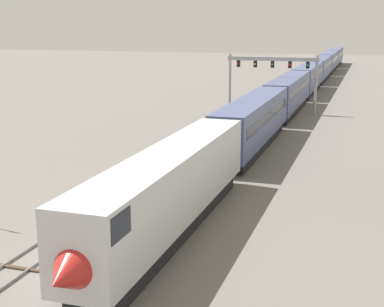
# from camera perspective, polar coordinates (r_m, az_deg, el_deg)

# --- Properties ---
(ground_plane) EXTENTS (400.00, 400.00, 0.00)m
(ground_plane) POSITION_cam_1_polar(r_m,az_deg,el_deg) (28.97, -9.36, -10.84)
(ground_plane) COLOR slate
(track_main) EXTENTS (2.60, 200.00, 0.16)m
(track_main) POSITION_cam_1_polar(r_m,az_deg,el_deg) (84.87, 10.66, 5.04)
(track_main) COLOR slate
(track_main) RESTS_ON ground
(track_near) EXTENTS (2.60, 160.00, 0.16)m
(track_near) POSITION_cam_1_polar(r_m,az_deg,el_deg) (66.41, 3.71, 3.03)
(track_near) COLOR slate
(track_near) RESTS_ON ground
(passenger_train) EXTENTS (3.04, 161.17, 4.80)m
(passenger_train) POSITION_cam_1_polar(r_m,az_deg,el_deg) (98.89, 11.82, 7.59)
(passenger_train) COLOR silver
(passenger_train) RESTS_ON ground
(signal_gantry) EXTENTS (12.10, 0.49, 7.73)m
(signal_gantry) POSITION_cam_1_polar(r_m,az_deg,el_deg) (75.32, 8.19, 8.44)
(signal_gantry) COLOR #999BA0
(signal_gantry) RESTS_ON ground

